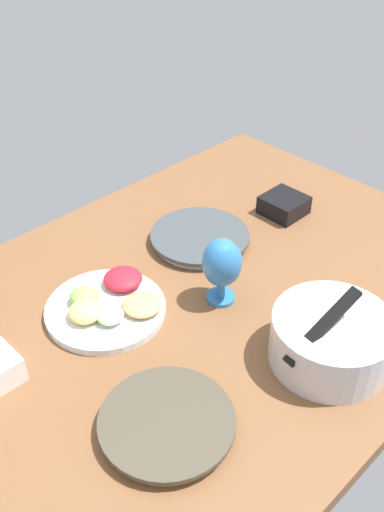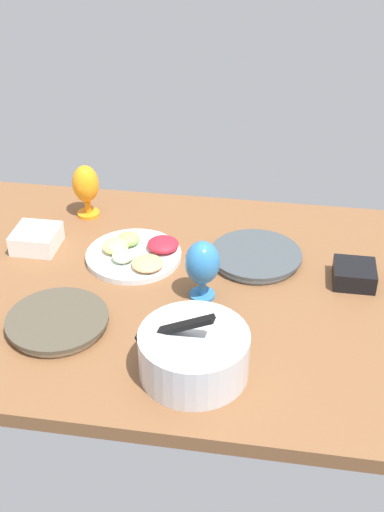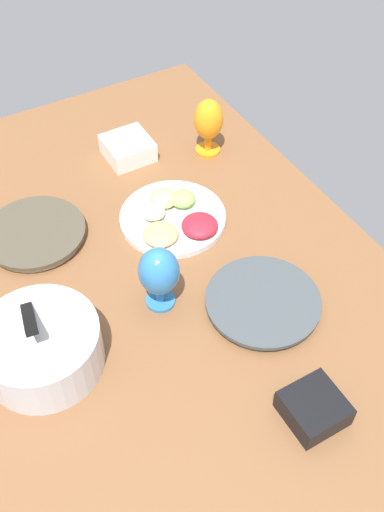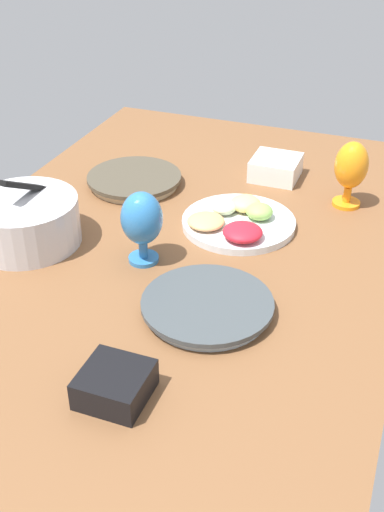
# 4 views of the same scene
# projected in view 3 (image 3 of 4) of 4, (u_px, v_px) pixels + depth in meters

# --- Properties ---
(ground_plane) EXTENTS (1.60, 1.04, 0.04)m
(ground_plane) POSITION_uv_depth(u_px,v_px,m) (159.00, 275.00, 1.46)
(ground_plane) COLOR brown
(dinner_plate_left) EXTENTS (0.26, 0.26, 0.03)m
(dinner_plate_left) POSITION_uv_depth(u_px,v_px,m) (263.00, 303.00, 1.36)
(dinner_plate_left) COLOR silver
(dinner_plate_left) RESTS_ON ground_plane
(dinner_plate_right) EXTENTS (0.26, 0.26, 0.03)m
(dinner_plate_right) POSITION_uv_depth(u_px,v_px,m) (35.00, 234.00, 1.51)
(dinner_plate_right) COLOR beige
(dinner_plate_right) RESTS_ON ground_plane
(mixing_bowl) EXTENTS (0.26, 0.25, 0.17)m
(mixing_bowl) POSITION_uv_depth(u_px,v_px,m) (41.00, 346.00, 1.23)
(mixing_bowl) COLOR silver
(mixing_bowl) RESTS_ON ground_plane
(fruit_platter) EXTENTS (0.28, 0.28, 0.05)m
(fruit_platter) POSITION_uv_depth(u_px,v_px,m) (174.00, 217.00, 1.54)
(fruit_platter) COLOR silver
(fruit_platter) RESTS_ON ground_plane
(hurricane_glass_blue) EXTENTS (0.09, 0.09, 0.17)m
(hurricane_glass_blue) POSITION_uv_depth(u_px,v_px,m) (159.00, 273.00, 1.30)
(hurricane_glass_blue) COLOR #2D72B4
(hurricane_glass_blue) RESTS_ON ground_plane
(hurricane_glass_orange) EXTENTS (0.08, 0.08, 0.17)m
(hurricane_glass_orange) POSITION_uv_depth(u_px,v_px,m) (208.00, 121.00, 1.68)
(hurricane_glass_orange) COLOR orange
(hurricane_glass_orange) RESTS_ON ground_plane
(square_bowl_white) EXTENTS (0.13, 0.13, 0.06)m
(square_bowl_white) POSITION_uv_depth(u_px,v_px,m) (128.00, 147.00, 1.71)
(square_bowl_white) COLOR white
(square_bowl_white) RESTS_ON ground_plane
(square_bowl_black) EXTENTS (0.11, 0.11, 0.05)m
(square_bowl_black) POSITION_uv_depth(u_px,v_px,m) (314.00, 407.00, 1.17)
(square_bowl_black) COLOR black
(square_bowl_black) RESTS_ON ground_plane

